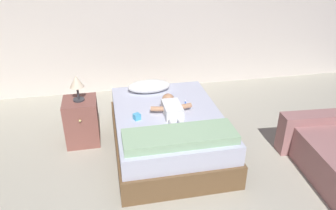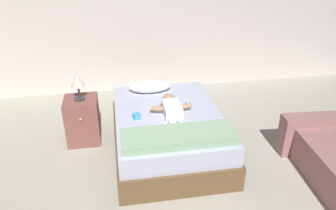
% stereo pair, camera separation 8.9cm
% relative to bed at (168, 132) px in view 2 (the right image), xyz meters
% --- Properties ---
extents(wall_behind_bed, '(8.00, 0.12, 2.51)m').
position_rel_bed_xyz_m(wall_behind_bed, '(-0.22, 1.90, 1.01)').
color(wall_behind_bed, silver).
rests_on(wall_behind_bed, ground_plane).
extents(bed, '(1.24, 1.72, 0.50)m').
position_rel_bed_xyz_m(bed, '(0.00, 0.00, 0.00)').
color(bed, brown).
rests_on(bed, ground_plane).
extents(pillow, '(0.54, 0.27, 0.15)m').
position_rel_bed_xyz_m(pillow, '(-0.12, 0.61, 0.33)').
color(pillow, white).
rests_on(pillow, bed).
extents(baby, '(0.48, 0.63, 0.15)m').
position_rel_bed_xyz_m(baby, '(0.04, -0.02, 0.32)').
color(baby, white).
rests_on(baby, bed).
extents(toothbrush, '(0.05, 0.17, 0.02)m').
position_rel_bed_xyz_m(toothbrush, '(0.25, 0.16, 0.26)').
color(toothbrush, blue).
rests_on(toothbrush, bed).
extents(nightstand, '(0.39, 0.42, 0.57)m').
position_rel_bed_xyz_m(nightstand, '(-0.99, 0.38, 0.04)').
color(nightstand, brown).
rests_on(nightstand, ground_plane).
extents(lamp, '(0.16, 0.16, 0.31)m').
position_rel_bed_xyz_m(lamp, '(-0.99, 0.38, 0.54)').
color(lamp, '#333338').
rests_on(lamp, nightstand).
extents(blanket, '(1.12, 0.38, 0.09)m').
position_rel_bed_xyz_m(blanket, '(-0.00, -0.58, 0.30)').
color(blanket, '#91B78E').
rests_on(blanket, bed).
extents(toy_block, '(0.09, 0.09, 0.07)m').
position_rel_bed_xyz_m(toy_block, '(-0.36, -0.08, 0.29)').
color(toy_block, '#47A8DF').
rests_on(toy_block, bed).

